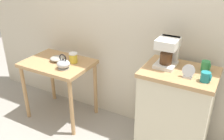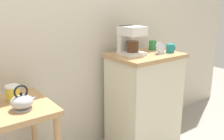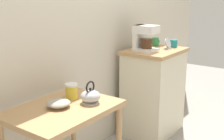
{
  "view_description": "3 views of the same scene",
  "coord_description": "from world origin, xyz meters",
  "views": [
    {
      "loc": [
        1.04,
        -1.94,
        1.87
      ],
      "look_at": [
        -0.03,
        0.01,
        0.8
      ],
      "focal_mm": 39.8,
      "sensor_mm": 36.0,
      "label": 1
    },
    {
      "loc": [
        -1.01,
        -1.65,
        1.41
      ],
      "look_at": [
        0.18,
        -0.03,
        0.86
      ],
      "focal_mm": 41.07,
      "sensor_mm": 36.0,
      "label": 2
    },
    {
      "loc": [
        -2.12,
        -1.4,
        1.5
      ],
      "look_at": [
        -0.18,
        0.02,
        0.88
      ],
      "focal_mm": 48.17,
      "sensor_mm": 36.0,
      "label": 3
    }
  ],
  "objects": [
    {
      "name": "mug_dark_teal",
      "position": [
        0.86,
        -0.05,
        0.97
      ],
      "size": [
        0.08,
        0.08,
        0.08
      ],
      "color": "teal",
      "rests_on": "kitchen_counter"
    },
    {
      "name": "kitchen_counter",
      "position": [
        0.63,
        0.06,
        0.46
      ],
      "size": [
        0.65,
        0.5,
        0.93
      ],
      "color": "beige",
      "rests_on": "ground_plane"
    },
    {
      "name": "coffee_maker",
      "position": [
        0.49,
        0.11,
        1.07
      ],
      "size": [
        0.18,
        0.22,
        0.26
      ],
      "color": "white",
      "rests_on": "kitchen_counter"
    },
    {
      "name": "table_clock",
      "position": [
        0.72,
        -0.05,
        0.98
      ],
      "size": [
        0.1,
        0.05,
        0.12
      ],
      "color": "#B2B5BA",
      "rests_on": "kitchen_counter"
    },
    {
      "name": "back_wall",
      "position": [
        0.1,
        0.42,
        1.4
      ],
      "size": [
        4.4,
        0.1,
        2.8
      ],
      "primitive_type": "cube",
      "color": "beige",
      "rests_on": "ground_plane"
    },
    {
      "name": "teakettle",
      "position": [
        -0.57,
        -0.08,
        0.78
      ],
      "size": [
        0.18,
        0.14,
        0.17
      ],
      "color": "#B2B5BA",
      "rests_on": "wooden_table"
    },
    {
      "name": "mug_tall_green",
      "position": [
        0.82,
        0.15,
        0.97
      ],
      "size": [
        0.08,
        0.07,
        0.09
      ],
      "color": "#338C4C",
      "rests_on": "kitchen_counter"
    },
    {
      "name": "canister_enamel",
      "position": [
        -0.57,
        0.1,
        0.78
      ],
      "size": [
        0.1,
        0.1,
        0.11
      ],
      "color": "gold",
      "rests_on": "wooden_table"
    }
  ]
}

